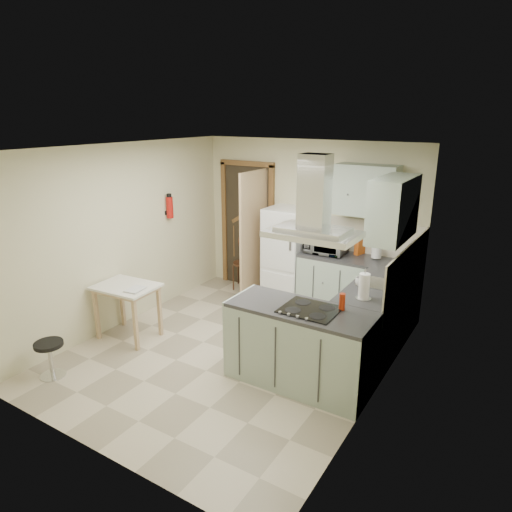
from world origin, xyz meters
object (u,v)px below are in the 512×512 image
Objects in this scene: peninsula at (300,346)px; microwave at (326,243)px; stool at (51,359)px; drop_leaf_table at (128,311)px; fridge at (287,256)px; bentwood_chair at (244,263)px; extractor_hood at (313,234)px.

peninsula is 2.69× the size of microwave.
microwave is (1.87, 3.33, 0.85)m from stool.
peninsula is at bearing 1.06° from drop_leaf_table.
peninsula is 2.42m from drop_leaf_table.
fridge is at bearing 57.57° from drop_leaf_table.
bentwood_chair reaches higher than drop_leaf_table.
fridge is at bearing 69.79° from stool.
peninsula is at bearing 180.00° from extractor_hood.
peninsula reaches higher than stool.
drop_leaf_table is (-2.41, -0.21, -0.08)m from peninsula.
peninsula is at bearing -76.45° from microwave.
stool is (-0.04, -1.14, -0.15)m from drop_leaf_table.
bentwood_chair is at bearing 84.16° from stool.
extractor_hood is at bearing 27.96° from stool.
bentwood_chair is 3.49m from stool.
stool is at bearing -122.27° from microwave.
drop_leaf_table is at bearing 88.03° from stool.
bentwood_chair is at bearing 134.82° from peninsula.
extractor_hood reaches higher than peninsula.
drop_leaf_table is at bearing -118.48° from fridge.
microwave is (1.83, 2.18, 0.69)m from drop_leaf_table.
stool is (-0.35, -3.47, -0.22)m from bentwood_chair.
stool is at bearing -110.21° from fridge.
stool is 0.74× the size of microwave.
stool is (-2.55, -1.36, -1.51)m from extractor_hood.
extractor_hood is (1.32, -1.98, 0.97)m from fridge.
drop_leaf_table is 0.90× the size of bentwood_chair.
drop_leaf_table is (-2.51, -0.21, -1.35)m from extractor_hood.
bentwood_chair is (-2.10, 2.11, -0.01)m from peninsula.
fridge is 1.92× the size of drop_leaf_table.
extractor_hood is 3.26m from stool.
microwave reaches higher than drop_leaf_table.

